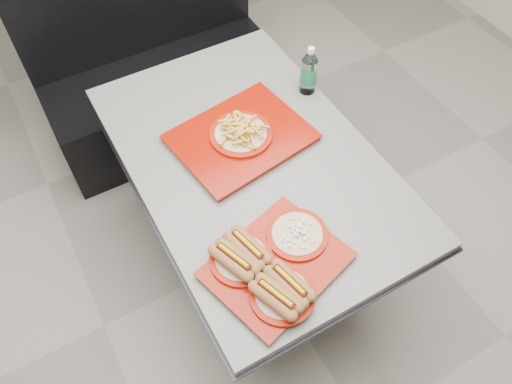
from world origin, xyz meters
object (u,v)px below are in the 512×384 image
diner_table (252,183)px  tray_far (241,135)px  booth_bench (158,69)px  tray_near (272,265)px  water_bottle (309,73)px

diner_table → tray_far: (0.01, 0.10, 0.20)m
booth_bench → tray_near: booth_bench is taller
diner_table → tray_far: bearing=86.4°
tray_far → water_bottle: bearing=16.6°
diner_table → water_bottle: (0.40, 0.22, 0.26)m
booth_bench → tray_near: bearing=-96.7°
tray_far → water_bottle: 0.42m
tray_near → tray_far: bearing=71.6°
diner_table → tray_far: 0.22m
diner_table → tray_near: size_ratio=2.74×
diner_table → water_bottle: bearing=28.9°
diner_table → booth_bench: bearing=90.0°
booth_bench → tray_far: 1.06m
tray_near → booth_bench: bearing=83.3°
tray_near → water_bottle: size_ratio=2.29×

